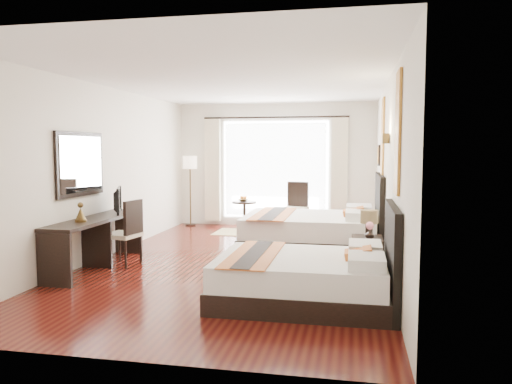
% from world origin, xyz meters
% --- Properties ---
extents(floor, '(4.50, 7.50, 0.01)m').
position_xyz_m(floor, '(0.00, 0.00, -0.01)').
color(floor, '#380C0A').
rests_on(floor, ground).
extents(ceiling, '(4.50, 7.50, 0.02)m').
position_xyz_m(ceiling, '(0.00, 0.00, 2.79)').
color(ceiling, white).
rests_on(ceiling, wall_headboard).
extents(wall_headboard, '(0.01, 7.50, 2.80)m').
position_xyz_m(wall_headboard, '(2.25, 0.00, 1.40)').
color(wall_headboard, silver).
rests_on(wall_headboard, floor).
extents(wall_desk, '(0.01, 7.50, 2.80)m').
position_xyz_m(wall_desk, '(-2.25, 0.00, 1.40)').
color(wall_desk, silver).
rests_on(wall_desk, floor).
extents(wall_window, '(4.50, 0.01, 2.80)m').
position_xyz_m(wall_window, '(0.00, 3.75, 1.40)').
color(wall_window, silver).
rests_on(wall_window, floor).
extents(wall_entry, '(4.50, 0.01, 2.80)m').
position_xyz_m(wall_entry, '(0.00, -3.75, 1.40)').
color(wall_entry, silver).
rests_on(wall_entry, floor).
extents(window_glass, '(2.40, 0.02, 2.20)m').
position_xyz_m(window_glass, '(0.00, 3.73, 1.30)').
color(window_glass, white).
rests_on(window_glass, wall_window).
extents(sheer_curtain, '(2.30, 0.02, 2.10)m').
position_xyz_m(sheer_curtain, '(0.00, 3.67, 1.30)').
color(sheer_curtain, white).
rests_on(sheer_curtain, wall_window).
extents(drape_left, '(0.35, 0.14, 2.35)m').
position_xyz_m(drape_left, '(-1.45, 3.63, 1.28)').
color(drape_left, beige).
rests_on(drape_left, floor).
extents(drape_right, '(0.35, 0.14, 2.35)m').
position_xyz_m(drape_right, '(1.45, 3.63, 1.28)').
color(drape_right, beige).
rests_on(drape_right, floor).
extents(art_panel_near, '(0.03, 0.50, 1.35)m').
position_xyz_m(art_panel_near, '(2.23, -1.82, 1.95)').
color(art_panel_near, '#984616').
rests_on(art_panel_near, wall_headboard).
extents(art_panel_far, '(0.03, 0.50, 1.35)m').
position_xyz_m(art_panel_far, '(2.23, 1.19, 1.95)').
color(art_panel_far, '#984616').
rests_on(art_panel_far, wall_headboard).
extents(wall_sconce, '(0.10, 0.14, 0.14)m').
position_xyz_m(wall_sconce, '(2.19, -0.32, 1.92)').
color(wall_sconce, '#49371A').
rests_on(wall_sconce, wall_headboard).
extents(mirror_frame, '(0.04, 1.25, 0.95)m').
position_xyz_m(mirror_frame, '(-2.22, -0.76, 1.55)').
color(mirror_frame, black).
rests_on(mirror_frame, wall_desk).
extents(mirror_glass, '(0.01, 1.12, 0.82)m').
position_xyz_m(mirror_glass, '(-2.19, -0.76, 1.55)').
color(mirror_glass, white).
rests_on(mirror_glass, mirror_frame).
extents(bed_near, '(2.05, 1.60, 1.15)m').
position_xyz_m(bed_near, '(1.28, -1.82, 0.30)').
color(bed_near, black).
rests_on(bed_near, floor).
extents(bed_far, '(2.37, 1.85, 1.34)m').
position_xyz_m(bed_far, '(1.12, 1.19, 0.35)').
color(bed_far, black).
rests_on(bed_far, floor).
extents(nightstand, '(0.44, 0.54, 0.52)m').
position_xyz_m(nightstand, '(1.97, -0.32, 0.26)').
color(nightstand, black).
rests_on(nightstand, floor).
extents(table_lamp, '(0.25, 0.25, 0.40)m').
position_xyz_m(table_lamp, '(1.99, -0.24, 0.77)').
color(table_lamp, black).
rests_on(table_lamp, nightstand).
extents(vase, '(0.13, 0.13, 0.13)m').
position_xyz_m(vase, '(2.00, -0.45, 0.57)').
color(vase, black).
rests_on(vase, nightstand).
extents(console_desk, '(0.50, 2.20, 0.76)m').
position_xyz_m(console_desk, '(-1.99, -0.76, 0.38)').
color(console_desk, black).
rests_on(console_desk, floor).
extents(television, '(0.37, 0.69, 0.41)m').
position_xyz_m(television, '(-1.97, -0.21, 0.96)').
color(television, black).
rests_on(television, console_desk).
extents(bronze_figurine, '(0.20, 0.20, 0.24)m').
position_xyz_m(bronze_figurine, '(-1.99, -1.18, 0.88)').
color(bronze_figurine, '#49371A').
rests_on(bronze_figurine, console_desk).
extents(desk_chair, '(0.54, 0.54, 1.01)m').
position_xyz_m(desk_chair, '(-1.66, -0.55, 0.31)').
color(desk_chair, '#BAA58F').
rests_on(desk_chair, floor).
extents(floor_lamp, '(0.32, 0.32, 1.60)m').
position_xyz_m(floor_lamp, '(-1.94, 3.44, 1.36)').
color(floor_lamp, black).
rests_on(floor_lamp, floor).
extents(side_table, '(0.53, 0.53, 0.62)m').
position_xyz_m(side_table, '(-0.60, 3.19, 0.31)').
color(side_table, black).
rests_on(side_table, floor).
extents(fruit_bowl, '(0.25, 0.25, 0.05)m').
position_xyz_m(fruit_bowl, '(-0.63, 3.19, 0.64)').
color(fruit_bowl, '#432D18').
rests_on(fruit_bowl, side_table).
extents(window_chair, '(0.57, 0.57, 1.06)m').
position_xyz_m(window_chair, '(0.54, 3.06, 0.32)').
color(window_chair, '#BAA58F').
rests_on(window_chair, floor).
extents(jute_rug, '(1.36, 0.95, 0.01)m').
position_xyz_m(jute_rug, '(-0.44, 2.68, 0.01)').
color(jute_rug, tan).
rests_on(jute_rug, floor).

